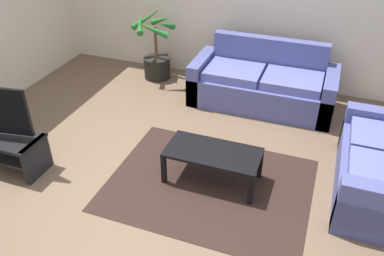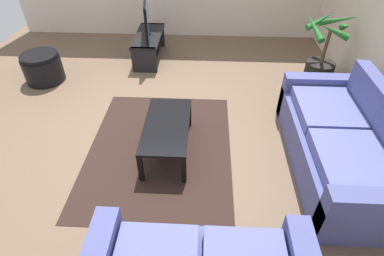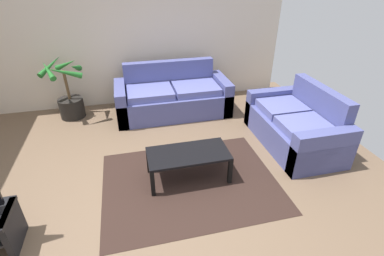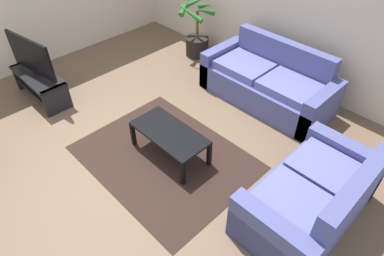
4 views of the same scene
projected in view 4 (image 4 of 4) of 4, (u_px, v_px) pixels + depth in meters
The scene contains 8 objects.
ground_plane at pixel (126, 148), 4.52m from camera, with size 6.60×6.60×0.00m, color brown.
couch_main at pixel (268, 83), 5.18m from camera, with size 2.04×0.90×0.90m.
couch_loveseat at pixel (311, 199), 3.51m from camera, with size 0.90×1.61×0.90m.
tv_stand at pixel (40, 82), 5.23m from camera, with size 1.10×0.45×0.44m.
tv at pixel (31, 56), 4.92m from camera, with size 0.99×0.20×0.60m.
coffee_table at pixel (169, 135), 4.21m from camera, with size 1.03×0.51×0.39m.
area_rug at pixel (165, 157), 4.38m from camera, with size 2.20×1.70×0.01m, color black.
potted_palm at pixel (197, 36), 6.25m from camera, with size 0.76×0.78×1.08m.
Camera 4 is at (2.93, -1.62, 3.17)m, focal length 31.03 mm.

